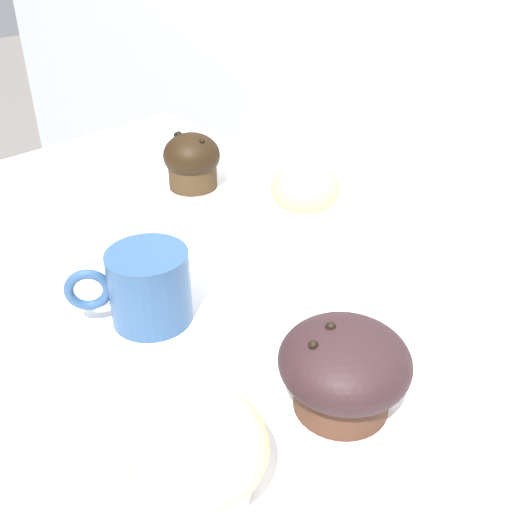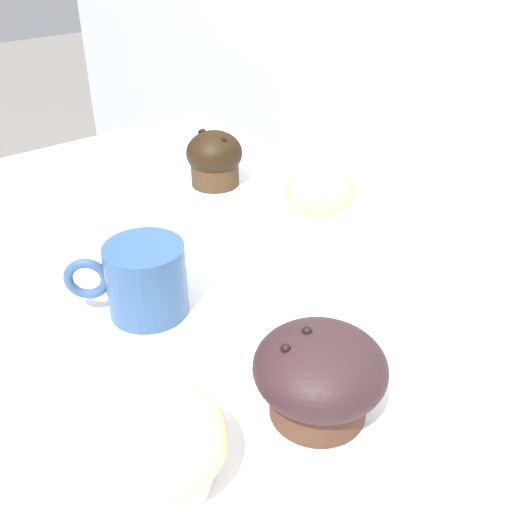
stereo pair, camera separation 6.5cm
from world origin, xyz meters
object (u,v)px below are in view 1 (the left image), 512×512
object	(u,v)px
muffin_back_left	(199,453)
muffin_front_left	(303,195)
muffin_back_right	(344,368)
muffin_front_center	(192,161)
coffee_cup	(147,285)

from	to	relation	value
muffin_back_left	muffin_front_left	distance (m)	0.43
muffin_back_right	muffin_front_left	bearing A→B (deg)	136.98
muffin_front_center	muffin_front_left	size ratio (longest dim) A/B	0.93
muffin_front_center	muffin_front_left	distance (m)	0.19
muffin_back_right	coffee_cup	distance (m)	0.22
coffee_cup	muffin_back_right	bearing A→B (deg)	11.10
muffin_back_right	muffin_front_left	xyz separation A→B (m)	(-0.24, 0.23, -0.00)
muffin_front_center	muffin_back_right	bearing A→B (deg)	-24.43
muffin_front_center	coffee_cup	bearing A→B (deg)	-47.65
muffin_front_center	muffin_back_right	distance (m)	0.48
muffin_back_right	coffee_cup	xyz separation A→B (m)	(-0.22, -0.04, -0.00)
muffin_front_center	muffin_back_right	size ratio (longest dim) A/B	0.75
muffin_back_left	muffin_front_left	size ratio (longest dim) A/B	1.14
muffin_front_center	coffee_cup	xyz separation A→B (m)	(0.22, -0.24, 0.00)
muffin_front_center	muffin_front_left	world-z (taller)	same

